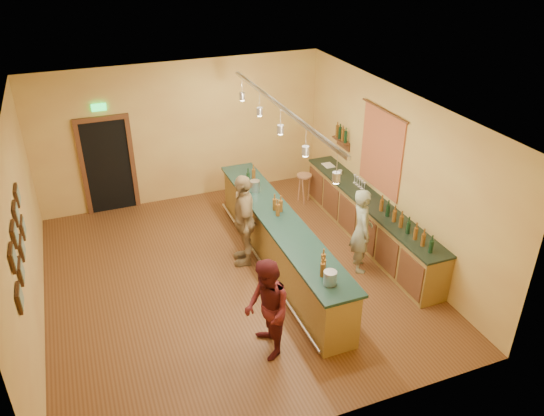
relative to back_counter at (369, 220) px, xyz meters
name	(u,v)px	position (x,y,z in m)	size (l,w,h in m)	color
floor	(232,277)	(-2.97, -0.18, -0.49)	(7.00, 7.00, 0.00)	#593219
ceiling	(225,109)	(-2.97, -0.18, 2.71)	(6.50, 7.00, 0.02)	silver
wall_back	(182,133)	(-2.97, 3.32, 1.11)	(6.50, 0.02, 3.20)	#BF8747
wall_front	(318,330)	(-2.97, -3.68, 1.11)	(6.50, 0.02, 3.20)	#BF8747
wall_left	(23,236)	(-6.22, -0.18, 1.11)	(0.02, 7.00, 3.20)	#BF8747
wall_right	(392,171)	(0.28, -0.18, 1.11)	(0.02, 7.00, 3.20)	#BF8747
doorway	(108,163)	(-4.67, 3.30, 0.64)	(1.15, 0.09, 2.48)	black
tapestry	(381,152)	(0.26, 0.22, 1.36)	(0.03, 1.40, 1.60)	maroon
bottle_shelf	(342,135)	(0.20, 1.72, 1.18)	(0.17, 0.55, 0.54)	#522D18
picture_grid	(19,241)	(-6.18, -0.93, 1.46)	(0.06, 2.20, 0.70)	#382111
back_counter	(369,220)	(0.00, 0.00, 0.00)	(0.60, 4.55, 1.27)	brown
tasting_bar	(280,239)	(-2.02, -0.18, 0.12)	(0.73, 5.10, 1.38)	brown
pendant_track	(281,116)	(-2.02, -0.18, 2.50)	(0.11, 4.60, 0.50)	silver
bartender	(362,230)	(-0.65, -0.77, 0.34)	(0.60, 0.39, 1.65)	gray
customer_a	(267,310)	(-3.05, -2.22, 0.32)	(0.79, 0.61, 1.62)	#59191E
customer_b	(244,220)	(-2.57, 0.23, 0.42)	(1.07, 0.44, 1.82)	#997A51
bar_stool	(304,181)	(-0.52, 2.02, 0.07)	(0.34, 0.34, 0.70)	#8D5A3F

